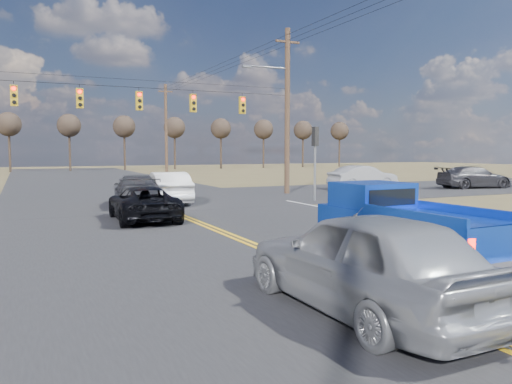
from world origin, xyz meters
name	(u,v)px	position (x,y,z in m)	size (l,w,h in m)	color
ground	(323,274)	(0.00, 0.00, 0.00)	(160.00, 160.00, 0.00)	brown
road_main	(185,218)	(0.00, 10.00, 0.00)	(14.00, 120.00, 0.02)	#28282B
road_cross	(141,200)	(0.00, 18.00, 0.00)	(120.00, 12.00, 0.02)	#28282B
signal_gantry	(149,105)	(0.50, 17.79, 5.06)	(19.60, 4.83, 10.00)	#473323
utility_poles	(143,101)	(0.00, 17.00, 5.23)	(19.60, 58.32, 10.00)	#473323
treeline	(111,107)	(0.00, 26.96, 5.70)	(87.00, 117.80, 7.40)	#33261C
pickup_truck	(403,226)	(2.22, 0.06, 0.90)	(2.06, 4.98, 1.86)	black
silver_suv	(364,260)	(-0.80, -2.44, 0.87)	(2.05, 5.09, 1.74)	#989BA0
black_suv	(143,204)	(-1.67, 9.89, 0.66)	(2.18, 4.72, 1.31)	black
white_car_queue	(168,188)	(0.80, 15.50, 0.80)	(1.69, 4.84, 1.59)	silver
dgrey_car_queue	(137,190)	(-0.80, 15.16, 0.75)	(2.10, 5.16, 1.50)	#38393D
cross_car_east_near	(363,177)	(15.72, 19.25, 0.81)	(4.90, 1.71, 1.62)	#A1A3A9
cross_car_east_far	(474,177)	(23.13, 16.28, 0.78)	(5.34, 2.17, 1.55)	#343338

